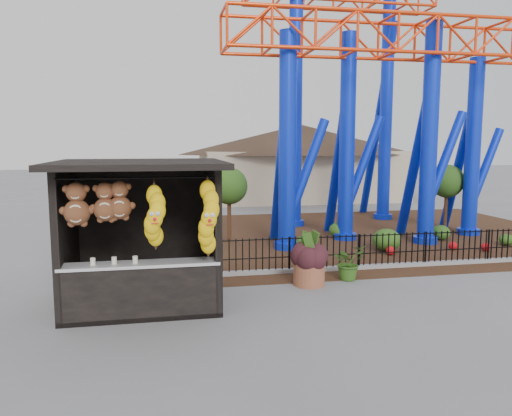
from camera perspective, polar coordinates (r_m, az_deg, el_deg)
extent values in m
plane|color=slate|center=(10.65, 3.81, -11.73)|extent=(120.00, 120.00, 0.00)
cube|color=#331E11|center=(19.23, 9.25, -3.09)|extent=(18.00, 12.00, 0.02)
cube|color=gray|center=(14.74, 16.03, -6.32)|extent=(18.00, 0.18, 0.12)
cube|color=black|center=(11.45, -12.72, -10.24)|extent=(3.20, 2.60, 0.10)
cube|color=black|center=(12.33, -12.76, -2.05)|extent=(3.20, 0.12, 3.00)
cube|color=black|center=(11.26, -20.80, -3.24)|extent=(0.12, 2.60, 3.00)
cube|color=black|center=(11.16, -5.00, -2.88)|extent=(0.12, 2.60, 3.00)
cube|color=black|center=(10.68, -13.22, 4.92)|extent=(3.50, 3.40, 0.12)
cube|color=black|center=(10.08, -21.91, -4.52)|extent=(0.14, 0.14, 3.00)
cube|color=black|center=(9.95, -4.30, -4.13)|extent=(0.14, 0.14, 3.00)
cube|color=black|center=(10.30, -12.96, -9.35)|extent=(3.00, 0.50, 1.10)
cube|color=silver|center=(10.16, -13.05, -6.27)|extent=(3.10, 0.55, 0.06)
cylinder|color=black|center=(9.50, -13.44, 3.35)|extent=(2.90, 0.04, 0.04)
cylinder|color=#0C29D4|center=(16.24, 3.61, 7.46)|extent=(0.56, 0.56, 7.00)
cylinder|color=#0C29D4|center=(16.59, 3.52, -4.29)|extent=(0.84, 0.84, 0.24)
cylinder|color=#0C29D4|center=(18.16, 10.37, 7.83)|extent=(0.56, 0.56, 7.30)
cylinder|color=#0C29D4|center=(18.47, 10.11, -3.19)|extent=(0.84, 0.84, 0.24)
cylinder|color=#0C29D4|center=(18.16, 19.21, 7.85)|extent=(0.56, 0.56, 7.50)
cylinder|color=#0C29D4|center=(18.47, 18.73, -3.47)|extent=(0.84, 0.84, 0.24)
cylinder|color=#0C29D4|center=(20.51, 23.54, 6.30)|extent=(0.56, 0.56, 6.60)
cylinder|color=#0C29D4|center=(20.79, 23.09, -2.49)|extent=(0.84, 0.84, 0.24)
cylinder|color=#0C29D4|center=(21.02, 4.51, 10.86)|extent=(0.56, 0.56, 9.50)
cylinder|color=#0C29D4|center=(21.25, 4.38, -1.70)|extent=(0.84, 0.84, 0.24)
cylinder|color=#0C29D4|center=(23.56, 14.67, 11.50)|extent=(0.56, 0.56, 10.50)
cylinder|color=#0C29D4|center=(23.74, 14.26, -0.94)|extent=(0.84, 0.84, 0.24)
cylinder|color=#0C29D4|center=(17.14, 2.82, 4.54)|extent=(0.36, 2.21, 5.85)
cylinder|color=#0C29D4|center=(16.75, 5.64, 3.85)|extent=(1.62, 0.32, 3.73)
cylinder|color=#0C29D4|center=(19.02, 9.31, 5.08)|extent=(0.36, 2.29, 6.10)
cylinder|color=#0C29D4|center=(18.72, 11.96, 4.42)|extent=(1.67, 0.32, 3.88)
cylinder|color=#0C29D4|center=(18.96, 17.72, 5.05)|extent=(0.36, 2.34, 6.26)
cylinder|color=#0C29D4|center=(18.80, 20.46, 4.34)|extent=(1.71, 0.32, 3.99)
cylinder|color=#0C29D4|center=(21.29, 22.06, 4.17)|extent=(0.36, 2.10, 5.53)
cylinder|color=#0C29D4|center=(21.19, 24.51, 3.59)|extent=(1.54, 0.32, 3.52)
cylinder|color=#965236|center=(12.48, 6.08, -7.37)|extent=(0.98, 0.98, 0.62)
ellipsoid|color=black|center=(12.34, 6.12, -4.55)|extent=(0.70, 0.70, 0.64)
imported|color=#1A5418|center=(13.07, 10.54, -6.10)|extent=(1.02, 0.96, 0.92)
ellipsoid|color=#294D16|center=(16.10, 5.84, -4.04)|extent=(0.70, 0.70, 0.56)
ellipsoid|color=#294D16|center=(16.69, 14.70, -3.55)|extent=(0.91, 0.91, 0.73)
ellipsoid|color=#294D16|center=(19.19, 20.35, -2.64)|extent=(0.67, 0.67, 0.54)
ellipsoid|color=#294D16|center=(18.59, 9.46, -2.52)|extent=(0.73, 0.73, 0.58)
ellipsoid|color=#294D16|center=(19.07, 26.71, -3.26)|extent=(0.49, 0.49, 0.39)
sphere|color=red|center=(14.39, 5.54, -6.00)|extent=(0.28, 0.28, 0.28)
sphere|color=red|center=(16.15, 15.13, -4.73)|extent=(0.28, 0.28, 0.28)
sphere|color=red|center=(17.55, 21.59, -4.04)|extent=(0.28, 0.28, 0.28)
sphere|color=red|center=(17.75, 24.76, -4.08)|extent=(0.28, 0.28, 0.28)
cube|color=#BFAD8C|center=(31.00, 5.09, 3.75)|extent=(12.00, 6.00, 3.00)
cone|color=#332319|center=(30.94, 5.15, 8.19)|extent=(15.00, 15.00, 1.80)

